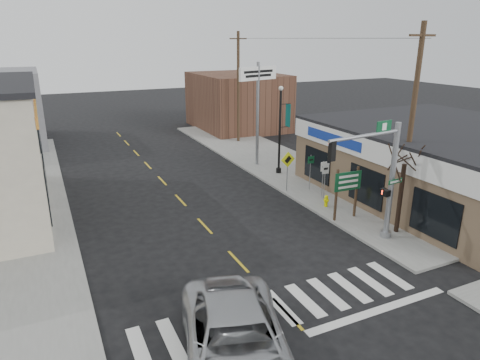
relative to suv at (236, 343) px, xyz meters
name	(u,v)px	position (x,y,z in m)	size (l,w,h in m)	color
ground	(287,313)	(2.66, 1.62, -0.89)	(140.00, 140.00, 0.00)	black
sidewalk_right	(301,175)	(11.66, 14.62, -0.82)	(6.00, 38.00, 0.13)	gray
sidewalk_left	(9,219)	(-6.34, 14.62, -0.82)	(6.00, 38.00, 0.13)	gray
center_line	(205,226)	(2.66, 9.62, -0.88)	(0.12, 56.00, 0.01)	gold
crosswalk	(281,307)	(2.66, 2.02, -0.88)	(11.00, 2.20, 0.01)	silver
thrift_store	(447,164)	(17.16, 7.62, 1.11)	(12.00, 14.00, 4.00)	brown
bldg_distant_right	(237,101)	(14.66, 31.62, 1.91)	(8.00, 10.00, 5.60)	brown
suv	(236,343)	(0.00, 0.00, 0.00)	(2.94, 6.38, 1.77)	#AEB0B3
traffic_signal_pole	(382,171)	(9.20, 4.62, 2.58)	(4.41, 0.37, 5.59)	#93969C
guide_sign	(347,186)	(9.48, 7.15, 1.01)	(1.56, 0.13, 2.72)	#453120
fire_hydrant	(326,200)	(9.59, 8.94, -0.40)	(0.21, 0.21, 0.66)	#DBDD00
ped_crossing_sign	(288,164)	(8.96, 12.08, 0.95)	(0.96, 0.07, 2.47)	gray
lamp_post	(281,124)	(10.45, 15.54, 2.68)	(0.77, 0.61, 5.93)	black
dance_center_sign	(258,89)	(10.00, 18.07, 4.73)	(3.46, 0.22, 7.35)	gray
bare_tree	(406,151)	(10.74, 4.83, 3.23)	(2.54, 2.54, 5.07)	black
shrub_front	(447,218)	(13.49, 4.28, -0.33)	(1.14, 1.14, 0.86)	#203A15
shrub_back	(363,188)	(12.70, 9.56, -0.36)	(1.06, 1.06, 0.80)	black
utility_pole_near	(411,124)	(12.02, 5.91, 4.19)	(1.68, 0.25, 9.64)	#4F3622
utility_pole_far	(238,87)	(11.95, 25.52, 4.11)	(1.65, 0.25, 9.48)	#42341B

